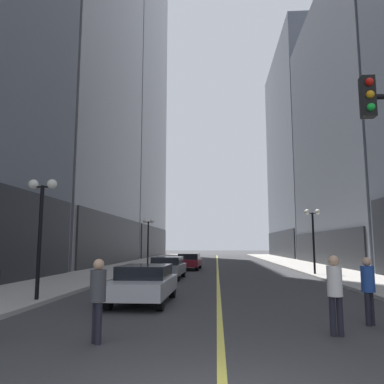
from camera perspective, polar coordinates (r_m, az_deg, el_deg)
ground_plane at (r=39.75m, az=3.82°, el=-10.85°), size 200.00×200.00×0.00m
sidewalk_left at (r=40.58m, az=-8.11°, el=-10.63°), size 4.50×78.00×0.15m
sidewalk_right at (r=40.61m, az=15.74°, el=-10.41°), size 4.50×78.00×0.15m
lane_centre_stripe at (r=39.75m, az=3.82°, el=-10.85°), size 0.16×70.00×0.01m
building_left_far at (r=73.48m, az=-9.41°, el=17.26°), size 10.60×26.00×66.57m
building_right_mid at (r=44.31m, az=26.18°, el=8.52°), size 12.80×24.00×28.05m
building_right_far at (r=68.84m, az=18.36°, el=5.68°), size 14.04×26.00×35.62m
car_silver at (r=14.06m, az=-7.18°, el=-13.29°), size 1.96×4.34×1.32m
car_grey at (r=23.59m, az=-3.73°, el=-11.14°), size 2.00×4.41×1.32m
car_maroon at (r=32.27m, az=-0.43°, el=-10.28°), size 2.00×4.66×1.32m
pedestrian_in_blue_hoodie at (r=11.16m, az=24.90°, el=-12.57°), size 0.48×0.48×1.73m
pedestrian_with_orange_bag at (r=8.61m, az=-13.94°, el=-14.55°), size 0.48×0.48×1.75m
pedestrian_in_white_shirt at (r=9.60m, az=20.64°, el=-13.34°), size 0.38×0.38×1.81m
street_lamp_left_near at (r=14.82m, az=-21.67°, el=-2.70°), size 1.06×0.36×4.43m
street_lamp_left_far at (r=35.72m, az=-6.59°, el=-5.93°), size 1.06×0.36×4.43m
street_lamp_right_mid at (r=26.84m, az=17.67°, el=-4.97°), size 1.06×0.36×4.43m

